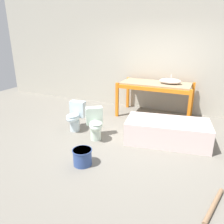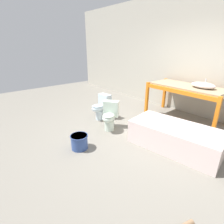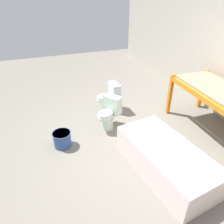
{
  "view_description": "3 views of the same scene",
  "coord_description": "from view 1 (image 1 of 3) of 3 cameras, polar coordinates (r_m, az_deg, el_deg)",
  "views": [
    {
      "loc": [
        1.29,
        -3.93,
        2.08
      ],
      "look_at": [
        -0.33,
        -0.25,
        0.65
      ],
      "focal_mm": 35.0,
      "sensor_mm": 36.0,
      "label": 1
    },
    {
      "loc": [
        2.15,
        -2.58,
        1.87
      ],
      "look_at": [
        -0.52,
        -0.34,
        0.51
      ],
      "focal_mm": 28.0,
      "sensor_mm": 36.0,
      "label": 2
    },
    {
      "loc": [
        2.72,
        -1.39,
        2.57
      ],
      "look_at": [
        -0.47,
        -0.26,
        0.51
      ],
      "focal_mm": 35.0,
      "sensor_mm": 36.0,
      "label": 3
    }
  ],
  "objects": [
    {
      "name": "ground_plane",
      "position": [
        4.63,
        5.05,
        -7.17
      ],
      "size": [
        12.0,
        12.0,
        0.0
      ],
      "primitive_type": "plane",
      "color": "slate"
    },
    {
      "name": "warehouse_wall_rear",
      "position": [
        6.28,
        12.28,
        14.8
      ],
      "size": [
        10.8,
        0.08,
        3.2
      ],
      "color": "#B2AD9E",
      "rests_on": "ground_plane"
    },
    {
      "name": "shelving_rack",
      "position": [
        5.8,
        11.32,
        6.32
      ],
      "size": [
        1.88,
        0.91,
        0.91
      ],
      "color": "orange",
      "rests_on": "ground_plane"
    },
    {
      "name": "sink_basin",
      "position": [
        5.71,
        14.96,
        7.82
      ],
      "size": [
        0.55,
        0.34,
        0.22
      ],
      "color": "silver",
      "rests_on": "shelving_rack"
    },
    {
      "name": "bathtub_main",
      "position": [
        4.54,
        14.23,
        -4.56
      ],
      "size": [
        1.73,
        1.01,
        0.46
      ],
      "rotation": [
        0.0,
        0.0,
        0.15
      ],
      "color": "silver",
      "rests_on": "ground_plane"
    },
    {
      "name": "toilet_near",
      "position": [
        4.54,
        -4.42,
        -3.0
      ],
      "size": [
        0.55,
        0.59,
        0.65
      ],
      "rotation": [
        0.0,
        0.0,
        0.63
      ],
      "color": "silver",
      "rests_on": "ground_plane"
    },
    {
      "name": "toilet_far",
      "position": [
        5.01,
        -9.54,
        -1.01
      ],
      "size": [
        0.36,
        0.52,
        0.65
      ],
      "rotation": [
        0.0,
        0.0,
        0.05
      ],
      "color": "silver",
      "rests_on": "ground_plane"
    },
    {
      "name": "bucket_white",
      "position": [
        3.76,
        -7.74,
        -11.48
      ],
      "size": [
        0.33,
        0.33,
        0.28
      ],
      "color": "#334C8C",
      "rests_on": "ground_plane"
    },
    {
      "name": "loose_pipe",
      "position": [
        3.28,
        25.03,
        -21.24
      ],
      "size": [
        0.25,
        0.74,
        0.06
      ],
      "color": "#8C6B4C",
      "rests_on": "ground_plane"
    }
  ]
}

